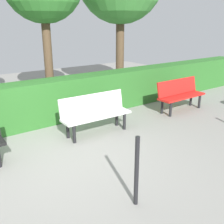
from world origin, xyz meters
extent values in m
plane|color=gray|center=(0.00, 0.00, 0.00)|extent=(18.31, 18.31, 0.00)
cube|color=red|center=(-4.10, -0.53, 0.41)|extent=(1.53, 0.43, 0.05)
cube|color=red|center=(-4.09, -0.72, 0.65)|extent=(1.52, 0.14, 0.42)
cylinder|color=black|center=(-4.71, -0.39, 0.20)|extent=(0.07, 0.07, 0.39)
cylinder|color=black|center=(-4.71, -0.69, 0.20)|extent=(0.07, 0.07, 0.39)
cylinder|color=black|center=(-3.49, -0.38, 0.20)|extent=(0.07, 0.07, 0.39)
cylinder|color=black|center=(-3.48, -0.68, 0.20)|extent=(0.07, 0.07, 0.39)
cube|color=white|center=(-1.32, -0.57, 0.41)|extent=(1.59, 0.46, 0.05)
cube|color=white|center=(-1.33, -0.76, 0.65)|extent=(1.58, 0.15, 0.42)
cylinder|color=black|center=(-1.96, -0.40, 0.20)|extent=(0.07, 0.07, 0.39)
cylinder|color=black|center=(-1.97, -0.70, 0.20)|extent=(0.07, 0.07, 0.39)
cylinder|color=black|center=(-0.68, -0.44, 0.20)|extent=(0.07, 0.07, 0.39)
cylinder|color=black|center=(-0.69, -0.74, 0.20)|extent=(0.07, 0.07, 0.39)
cube|color=#2D6B28|center=(-1.23, -1.89, 0.52)|extent=(14.31, 0.64, 1.04)
cylinder|color=brown|center=(-3.97, -3.17, 1.41)|extent=(0.27, 0.27, 2.82)
cylinder|color=brown|center=(-1.44, -3.26, 1.37)|extent=(0.24, 0.24, 2.73)
cylinder|color=black|center=(-0.41, 1.77, 0.50)|extent=(0.06, 0.06, 1.00)
camera|label=1|loc=(1.66, 4.04, 2.36)|focal=42.77mm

